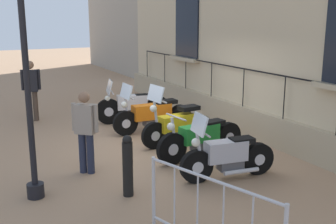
{
  "coord_description": "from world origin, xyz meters",
  "views": [
    {
      "loc": [
        4.11,
        8.15,
        2.95
      ],
      "look_at": [
        -0.07,
        0.0,
        0.8
      ],
      "focal_mm": 44.24,
      "sensor_mm": 36.0,
      "label": 1
    }
  ],
  "objects_px": {
    "motorcycle_white": "(133,106)",
    "motorcycle_green": "(201,138)",
    "bollard": "(128,166)",
    "pedestrian_walking": "(85,128)",
    "motorcycle_silver": "(227,156)",
    "lamppost": "(23,34)",
    "crowd_barrier": "(210,214)",
    "motorcycle_orange": "(153,115)",
    "pedestrian_standing": "(31,87)",
    "motorcycle_yellow": "(177,125)"
  },
  "relations": [
    {
      "from": "pedestrian_walking",
      "to": "motorcycle_white",
      "type": "bearing_deg",
      "value": -125.61
    },
    {
      "from": "motorcycle_white",
      "to": "motorcycle_green",
      "type": "height_order",
      "value": "motorcycle_white"
    },
    {
      "from": "motorcycle_green",
      "to": "lamppost",
      "type": "distance_m",
      "value": 4.13
    },
    {
      "from": "pedestrian_standing",
      "to": "motorcycle_yellow",
      "type": "bearing_deg",
      "value": 123.94
    },
    {
      "from": "motorcycle_silver",
      "to": "pedestrian_walking",
      "type": "distance_m",
      "value": 2.68
    },
    {
      "from": "lamppost",
      "to": "bollard",
      "type": "relative_size",
      "value": 3.92
    },
    {
      "from": "motorcycle_orange",
      "to": "pedestrian_walking",
      "type": "bearing_deg",
      "value": 40.77
    },
    {
      "from": "motorcycle_orange",
      "to": "pedestrian_standing",
      "type": "height_order",
      "value": "pedestrian_standing"
    },
    {
      "from": "lamppost",
      "to": "crowd_barrier",
      "type": "bearing_deg",
      "value": 120.7
    },
    {
      "from": "motorcycle_silver",
      "to": "lamppost",
      "type": "distance_m",
      "value": 4.06
    },
    {
      "from": "motorcycle_silver",
      "to": "pedestrian_standing",
      "type": "distance_m",
      "value": 6.57
    },
    {
      "from": "motorcycle_yellow",
      "to": "lamppost",
      "type": "xyz_separation_m",
      "value": [
        3.45,
        1.46,
        2.22
      ]
    },
    {
      "from": "motorcycle_green",
      "to": "pedestrian_walking",
      "type": "height_order",
      "value": "pedestrian_walking"
    },
    {
      "from": "motorcycle_yellow",
      "to": "motorcycle_green",
      "type": "bearing_deg",
      "value": 89.75
    },
    {
      "from": "bollard",
      "to": "pedestrian_walking",
      "type": "xyz_separation_m",
      "value": [
        0.32,
        -1.32,
        0.36
      ]
    },
    {
      "from": "motorcycle_orange",
      "to": "bollard",
      "type": "xyz_separation_m",
      "value": [
        2.01,
        3.32,
        0.07
      ]
    },
    {
      "from": "lamppost",
      "to": "crowd_barrier",
      "type": "xyz_separation_m",
      "value": [
        -1.63,
        2.75,
        -2.11
      ]
    },
    {
      "from": "bollard",
      "to": "pedestrian_standing",
      "type": "relative_size",
      "value": 0.61
    },
    {
      "from": "motorcycle_green",
      "to": "bollard",
      "type": "distance_m",
      "value": 2.31
    },
    {
      "from": "motorcycle_silver",
      "to": "lamppost",
      "type": "bearing_deg",
      "value": -13.17
    },
    {
      "from": "crowd_barrier",
      "to": "pedestrian_walking",
      "type": "xyz_separation_m",
      "value": [
        0.56,
        -3.44,
        0.32
      ]
    },
    {
      "from": "motorcycle_yellow",
      "to": "pedestrian_standing",
      "type": "bearing_deg",
      "value": -56.06
    },
    {
      "from": "motorcycle_yellow",
      "to": "motorcycle_silver",
      "type": "distance_m",
      "value": 2.23
    },
    {
      "from": "motorcycle_white",
      "to": "bollard",
      "type": "bearing_deg",
      "value": 66.59
    },
    {
      "from": "motorcycle_white",
      "to": "lamppost",
      "type": "distance_m",
      "value": 5.51
    },
    {
      "from": "crowd_barrier",
      "to": "pedestrian_standing",
      "type": "relative_size",
      "value": 1.16
    },
    {
      "from": "motorcycle_orange",
      "to": "motorcycle_white",
      "type": "bearing_deg",
      "value": -85.8
    },
    {
      "from": "motorcycle_orange",
      "to": "motorcycle_yellow",
      "type": "height_order",
      "value": "motorcycle_yellow"
    },
    {
      "from": "motorcycle_yellow",
      "to": "pedestrian_standing",
      "type": "xyz_separation_m",
      "value": [
        2.59,
        -3.85,
        0.51
      ]
    },
    {
      "from": "motorcycle_orange",
      "to": "motorcycle_green",
      "type": "bearing_deg",
      "value": 91.21
    },
    {
      "from": "motorcycle_green",
      "to": "lamppost",
      "type": "height_order",
      "value": "lamppost"
    },
    {
      "from": "crowd_barrier",
      "to": "bollard",
      "type": "xyz_separation_m",
      "value": [
        0.24,
        -2.12,
        -0.04
      ]
    },
    {
      "from": "motorcycle_white",
      "to": "bollard",
      "type": "distance_m",
      "value": 4.85
    },
    {
      "from": "bollard",
      "to": "motorcycle_yellow",
      "type": "bearing_deg",
      "value": -134.58
    },
    {
      "from": "motorcycle_yellow",
      "to": "bollard",
      "type": "distance_m",
      "value": 2.94
    },
    {
      "from": "motorcycle_orange",
      "to": "bollard",
      "type": "relative_size",
      "value": 2.08
    },
    {
      "from": "motorcycle_orange",
      "to": "motorcycle_silver",
      "type": "height_order",
      "value": "motorcycle_orange"
    },
    {
      "from": "pedestrian_walking",
      "to": "motorcycle_orange",
      "type": "bearing_deg",
      "value": -139.23
    },
    {
      "from": "lamppost",
      "to": "bollard",
      "type": "xyz_separation_m",
      "value": [
        -1.39,
        0.63,
        -2.15
      ]
    },
    {
      "from": "bollard",
      "to": "crowd_barrier",
      "type": "bearing_deg",
      "value": 96.51
    },
    {
      "from": "motorcycle_white",
      "to": "pedestrian_walking",
      "type": "distance_m",
      "value": 3.87
    },
    {
      "from": "lamppost",
      "to": "bollard",
      "type": "height_order",
      "value": "lamppost"
    },
    {
      "from": "motorcycle_yellow",
      "to": "pedestrian_standing",
      "type": "distance_m",
      "value": 4.67
    },
    {
      "from": "bollard",
      "to": "pedestrian_walking",
      "type": "distance_m",
      "value": 1.4
    },
    {
      "from": "motorcycle_silver",
      "to": "motorcycle_green",
      "type": "bearing_deg",
      "value": -97.93
    },
    {
      "from": "motorcycle_white",
      "to": "motorcycle_orange",
      "type": "distance_m",
      "value": 1.13
    },
    {
      "from": "crowd_barrier",
      "to": "pedestrian_walking",
      "type": "bearing_deg",
      "value": -80.77
    },
    {
      "from": "crowd_barrier",
      "to": "pedestrian_standing",
      "type": "xyz_separation_m",
      "value": [
        0.77,
        -8.06,
        0.41
      ]
    },
    {
      "from": "bollard",
      "to": "pedestrian_walking",
      "type": "bearing_deg",
      "value": -76.49
    },
    {
      "from": "lamppost",
      "to": "pedestrian_standing",
      "type": "xyz_separation_m",
      "value": [
        -0.86,
        -5.31,
        -1.7
      ]
    }
  ]
}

